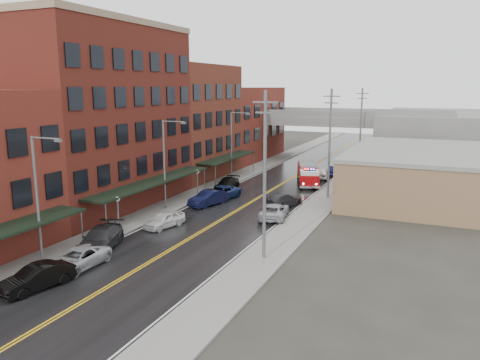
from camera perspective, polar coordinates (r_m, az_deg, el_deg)
The scene contains 34 objects.
ground at distance 26.69m, azimuth -25.24°, elevation -17.15°, with size 220.00×220.00×0.00m, color #2D2B26.
road at distance 50.10m, azimuth 1.27°, elevation -2.77°, with size 11.00×160.00×0.02m, color black.
sidewalk_left at distance 53.20m, azimuth -6.03°, elevation -1.92°, with size 3.00×160.00×0.15m, color slate.
sidewalk_right at distance 47.89m, azimuth 9.39°, elevation -3.52°, with size 3.00×160.00×0.15m, color slate.
curb_left at distance 52.42m, azimuth -4.46°, elevation -2.09°, with size 0.30×160.00×0.15m, color gray.
curb_right at distance 48.30m, azimuth 7.49°, elevation -3.33°, with size 0.30×160.00×0.15m, color gray.
brick_building_b at distance 49.55m, azimuth -16.40°, elevation 7.15°, with size 9.00×20.00×18.00m, color #5E1C18.
brick_building_c at distance 64.05m, azimuth -6.23°, elevation 7.06°, with size 9.00×15.00×15.00m, color maroon.
brick_building_far at distance 79.79m, azimuth 0.07°, elevation 6.89°, with size 9.00×20.00×12.00m, color maroon.
tan_building at distance 55.88m, azimuth 20.72°, elevation 0.58°, with size 14.00×22.00×5.00m, color #8D704C.
right_far_block at distance 85.36m, azimuth 23.26°, elevation 4.92°, with size 18.00×30.00×8.00m, color slate.
awning_1 at distance 46.87m, azimuth -10.52°, elevation -0.22°, with size 2.60×18.00×3.09m.
awning_2 at distance 61.90m, azimuth -1.45°, elevation 2.77°, with size 2.60×13.00×3.09m.
globe_lamp_1 at distance 40.89m, azimuth -14.69°, elevation -3.08°, with size 0.44×0.44×3.12m.
globe_lamp_2 at distance 52.30m, azimuth -5.23°, elevation 0.37°, with size 0.44×0.44×3.12m.
street_lamp_0 at distance 34.63m, azimuth -23.29°, elevation -1.36°, with size 2.64×0.22×9.00m.
street_lamp_1 at distance 46.80m, azimuth -8.98°, elevation 2.55°, with size 2.64×0.22×9.00m.
street_lamp_2 at distance 60.77m, azimuth -0.86°, elevation 4.70°, with size 2.64×0.22×9.00m.
utility_pole_0 at distance 32.53m, azimuth 3.02°, elevation 0.81°, with size 1.80×0.24×12.00m.
utility_pole_1 at distance 51.54m, azimuth 10.88°, elevation 4.55°, with size 1.80×0.24×12.00m.
utility_pole_2 at distance 71.10m, azimuth 14.49°, elevation 6.23°, with size 1.80×0.24×12.00m.
overpass at distance 79.38m, azimuth 10.14°, elevation 6.68°, with size 40.00×10.00×7.50m.
fire_truck at distance 59.41m, azimuth 8.27°, elevation 0.76°, with size 4.67×7.57×2.64m.
parked_car_left_1 at distance 31.79m, azimuth -23.53°, elevation -10.85°, with size 1.59×4.57×1.50m, color black.
parked_car_left_2 at distance 34.26m, azimuth -19.13°, elevation -9.04°, with size 2.26×4.89×1.36m, color #ABAEB3.
parked_car_left_3 at distance 37.49m, azimuth -16.64°, elevation -6.87°, with size 2.32×5.70×1.66m, color black.
parked_car_left_4 at distance 41.90m, azimuth -9.20°, elevation -4.79°, with size 1.65×4.10×1.40m, color silver.
parked_car_left_5 at distance 48.92m, azimuth -3.89°, elevation -2.21°, with size 1.66×4.76×1.57m, color black.
parked_car_left_6 at distance 51.45m, azimuth -2.42°, elevation -1.58°, with size 2.42×5.25×1.46m, color navy.
parked_car_left_7 at distance 56.19m, azimuth -1.59°, elevation -0.49°, with size 1.97×4.84×1.40m, color black.
parked_car_right_0 at distance 44.23m, azimuth 4.19°, elevation -3.78°, with size 2.37×5.14×1.43m, color #9D9EA4.
parked_car_right_1 at distance 48.50m, azimuth 5.23°, elevation -2.44°, with size 2.01×4.93×1.43m, color #29292B.
parked_car_right_2 at distance 63.92m, azimuth 9.97°, elevation 0.84°, with size 1.77×4.40×1.50m, color white.
parked_car_right_3 at distance 66.40m, azimuth 11.55°, elevation 1.11°, with size 1.45×4.14×1.37m, color black.
Camera 1 is at (18.38, -14.96, 12.28)m, focal length 35.00 mm.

